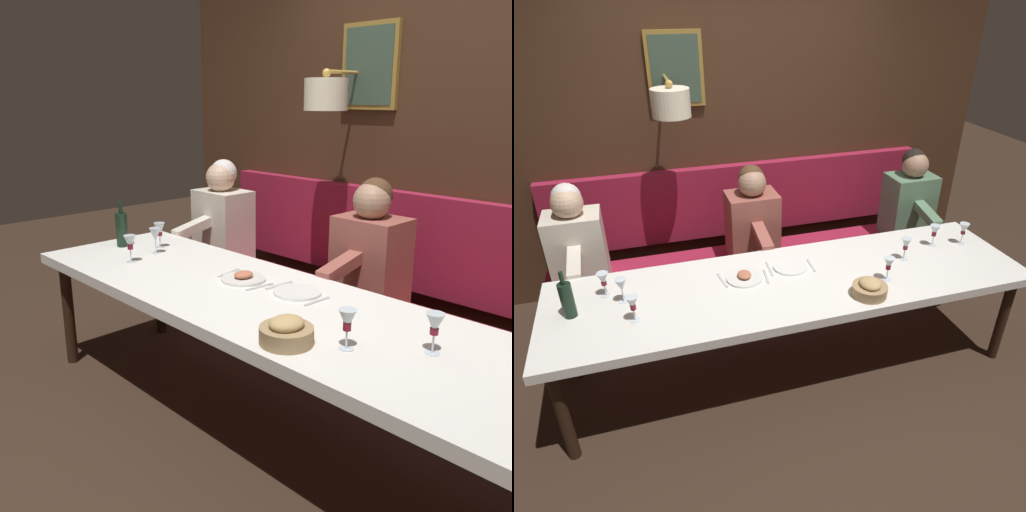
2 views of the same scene
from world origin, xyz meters
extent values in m
plane|color=#332319|center=(0.00, 0.00, 0.00)|extent=(12.00, 12.00, 0.00)
cube|color=silver|center=(0.00, 0.00, 0.71)|extent=(0.90, 3.16, 0.06)
cylinder|color=black|center=(-0.35, 1.48, 0.34)|extent=(0.07, 0.07, 0.68)
cylinder|color=black|center=(0.35, 1.48, 0.34)|extent=(0.07, 0.07, 0.68)
cube|color=maroon|center=(0.89, 0.00, 0.23)|extent=(0.52, 3.36, 0.45)
cube|color=#422819|center=(1.48, 0.00, 1.45)|extent=(0.10, 4.56, 2.90)
cube|color=maroon|center=(1.39, 0.00, 0.77)|extent=(0.10, 3.36, 0.64)
cube|color=olive|center=(1.42, 0.49, 1.88)|extent=(0.04, 0.43, 0.55)
cube|color=#384C3D|center=(1.40, 0.49, 1.88)|extent=(0.01, 0.37, 0.49)
cylinder|color=#B78E3D|center=(1.25, 0.58, 1.84)|extent=(0.35, 0.02, 0.02)
cylinder|color=beige|center=(1.08, 0.58, 1.70)|extent=(0.28, 0.28, 0.20)
sphere|color=#B78E3D|center=(1.08, 0.58, 1.83)|extent=(0.06, 0.06, 0.06)
cube|color=#934C42|center=(0.89, 0.04, 0.73)|extent=(0.30, 0.40, 0.56)
sphere|color=#A37A60|center=(0.87, 0.04, 1.11)|extent=(0.22, 0.22, 0.22)
sphere|color=#4C331E|center=(0.90, 0.04, 1.14)|extent=(0.20, 0.20, 0.20)
cube|color=#934C42|center=(0.60, 0.04, 0.77)|extent=(0.33, 0.09, 0.14)
cube|color=beige|center=(0.89, 1.38, 0.73)|extent=(0.30, 0.40, 0.56)
sphere|color=#D1A889|center=(0.87, 1.38, 1.11)|extent=(0.22, 0.22, 0.22)
sphere|color=silver|center=(0.90, 1.38, 1.14)|extent=(0.20, 0.20, 0.20)
cube|color=beige|center=(0.60, 1.38, 0.77)|extent=(0.33, 0.09, 0.14)
cylinder|color=white|center=(0.16, -0.03, 0.75)|extent=(0.24, 0.24, 0.01)
cube|color=silver|center=(0.14, -0.18, 0.74)|extent=(0.17, 0.02, 0.01)
cube|color=silver|center=(0.18, 0.11, 0.74)|extent=(0.18, 0.03, 0.01)
cylinder|color=silver|center=(0.11, 0.31, 0.75)|extent=(0.24, 0.24, 0.01)
ellipsoid|color=#B76647|center=(0.11, 0.31, 0.77)|extent=(0.11, 0.09, 0.04)
cube|color=silver|center=(0.09, 0.16, 0.74)|extent=(0.17, 0.03, 0.01)
cube|color=silver|center=(0.13, 0.45, 0.74)|extent=(0.18, 0.04, 0.01)
cylinder|color=silver|center=(0.03, -0.84, 0.74)|extent=(0.06, 0.06, 0.00)
cylinder|color=silver|center=(0.03, -0.84, 0.78)|extent=(0.01, 0.01, 0.07)
cone|color=silver|center=(0.03, -0.84, 0.86)|extent=(0.07, 0.07, 0.08)
cylinder|color=maroon|center=(0.03, -0.84, 0.83)|extent=(0.03, 0.03, 0.03)
cylinder|color=silver|center=(0.07, 1.08, 0.74)|extent=(0.06, 0.06, 0.00)
cylinder|color=silver|center=(0.07, 1.08, 0.78)|extent=(0.01, 0.01, 0.07)
cone|color=silver|center=(0.07, 1.08, 0.86)|extent=(0.07, 0.07, 0.08)
cylinder|color=silver|center=(0.18, 1.18, 0.74)|extent=(0.06, 0.06, 0.00)
cylinder|color=silver|center=(0.18, 1.18, 0.78)|extent=(0.01, 0.01, 0.07)
cone|color=silver|center=(0.18, 1.18, 0.86)|extent=(0.07, 0.07, 0.08)
cylinder|color=maroon|center=(0.18, 1.18, 0.83)|extent=(0.03, 0.03, 0.02)
cylinder|color=silver|center=(-0.14, 1.02, 0.74)|extent=(0.06, 0.06, 0.00)
cylinder|color=silver|center=(-0.14, 1.02, 0.78)|extent=(0.01, 0.01, 0.07)
cone|color=silver|center=(-0.14, 1.02, 0.86)|extent=(0.07, 0.07, 0.08)
cylinder|color=maroon|center=(-0.14, 1.02, 0.84)|extent=(0.03, 0.03, 0.03)
cylinder|color=silver|center=(-0.17, -0.59, 0.74)|extent=(0.06, 0.06, 0.00)
cylinder|color=silver|center=(-0.17, -0.59, 0.78)|extent=(0.01, 0.01, 0.07)
cone|color=silver|center=(-0.17, -0.59, 0.86)|extent=(0.07, 0.07, 0.08)
cylinder|color=maroon|center=(-0.17, -0.59, 0.84)|extent=(0.03, 0.03, 0.03)
cylinder|color=black|center=(0.02, 1.38, 0.85)|extent=(0.08, 0.08, 0.22)
cylinder|color=black|center=(0.02, 1.38, 1.00)|extent=(0.03, 0.03, 0.08)
cylinder|color=#9E7F56|center=(-0.30, -0.39, 0.78)|extent=(0.22, 0.22, 0.07)
ellipsoid|color=tan|center=(-0.30, -0.39, 0.83)|extent=(0.15, 0.13, 0.06)
camera|label=1|loc=(-1.80, -1.77, 1.68)|focal=39.02mm
camera|label=2|loc=(-2.45, 0.92, 2.40)|focal=32.94mm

